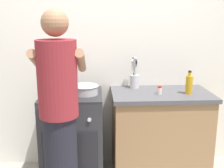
{
  "coord_description": "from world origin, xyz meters",
  "views": [
    {
      "loc": [
        -0.1,
        -2.54,
        1.64
      ],
      "look_at": [
        0.05,
        0.12,
        1.0
      ],
      "focal_mm": 44.83,
      "sensor_mm": 36.0,
      "label": 1
    }
  ],
  "objects_px": {
    "stove_range": "(73,136)",
    "spice_bottle": "(160,90)",
    "utensil_crock": "(134,78)",
    "person": "(59,120)",
    "mixing_bowl": "(86,89)",
    "oil_bottle": "(189,84)",
    "pot": "(57,86)"
  },
  "relations": [
    {
      "from": "stove_range",
      "to": "spice_bottle",
      "type": "bearing_deg",
      "value": -4.3
    },
    {
      "from": "stove_range",
      "to": "utensil_crock",
      "type": "height_order",
      "value": "utensil_crock"
    },
    {
      "from": "person",
      "to": "spice_bottle",
      "type": "bearing_deg",
      "value": 31.86
    },
    {
      "from": "mixing_bowl",
      "to": "utensil_crock",
      "type": "bearing_deg",
      "value": 23.68
    },
    {
      "from": "mixing_bowl",
      "to": "stove_range",
      "type": "bearing_deg",
      "value": 169.31
    },
    {
      "from": "person",
      "to": "mixing_bowl",
      "type": "bearing_deg",
      "value": 73.23
    },
    {
      "from": "utensil_crock",
      "to": "oil_bottle",
      "type": "distance_m",
      "value": 0.57
    },
    {
      "from": "pot",
      "to": "spice_bottle",
      "type": "height_order",
      "value": "pot"
    },
    {
      "from": "mixing_bowl",
      "to": "spice_bottle",
      "type": "bearing_deg",
      "value": -3.05
    },
    {
      "from": "stove_range",
      "to": "spice_bottle",
      "type": "distance_m",
      "value": 1.0
    },
    {
      "from": "mixing_bowl",
      "to": "person",
      "type": "xyz_separation_m",
      "value": [
        -0.18,
        -0.6,
        -0.09
      ]
    },
    {
      "from": "stove_range",
      "to": "utensil_crock",
      "type": "relative_size",
      "value": 2.69
    },
    {
      "from": "person",
      "to": "oil_bottle",
      "type": "bearing_deg",
      "value": 25.19
    },
    {
      "from": "pot",
      "to": "oil_bottle",
      "type": "height_order",
      "value": "oil_bottle"
    },
    {
      "from": "spice_bottle",
      "to": "person",
      "type": "relative_size",
      "value": 0.05
    },
    {
      "from": "mixing_bowl",
      "to": "spice_bottle",
      "type": "xyz_separation_m",
      "value": [
        0.73,
        -0.04,
        -0.01
      ]
    },
    {
      "from": "oil_bottle",
      "to": "spice_bottle",
      "type": "bearing_deg",
      "value": 179.87
    },
    {
      "from": "mixing_bowl",
      "to": "utensil_crock",
      "type": "relative_size",
      "value": 0.77
    },
    {
      "from": "stove_range",
      "to": "person",
      "type": "bearing_deg",
      "value": -93.79
    },
    {
      "from": "utensil_crock",
      "to": "stove_range",
      "type": "bearing_deg",
      "value": -163.11
    },
    {
      "from": "utensil_crock",
      "to": "pot",
      "type": "bearing_deg",
      "value": -168.32
    },
    {
      "from": "spice_bottle",
      "to": "oil_bottle",
      "type": "distance_m",
      "value": 0.3
    },
    {
      "from": "mixing_bowl",
      "to": "pot",
      "type": "bearing_deg",
      "value": 167.79
    },
    {
      "from": "utensil_crock",
      "to": "person",
      "type": "bearing_deg",
      "value": -129.95
    },
    {
      "from": "utensil_crock",
      "to": "spice_bottle",
      "type": "bearing_deg",
      "value": -50.72
    },
    {
      "from": "mixing_bowl",
      "to": "utensil_crock",
      "type": "height_order",
      "value": "utensil_crock"
    },
    {
      "from": "pot",
      "to": "oil_bottle",
      "type": "xyz_separation_m",
      "value": [
        1.3,
        -0.1,
        0.03
      ]
    },
    {
      "from": "pot",
      "to": "oil_bottle",
      "type": "distance_m",
      "value": 1.3
    },
    {
      "from": "stove_range",
      "to": "oil_bottle",
      "type": "bearing_deg",
      "value": -3.26
    },
    {
      "from": "pot",
      "to": "utensil_crock",
      "type": "height_order",
      "value": "utensil_crock"
    },
    {
      "from": "stove_range",
      "to": "spice_bottle",
      "type": "relative_size",
      "value": 10.91
    },
    {
      "from": "stove_range",
      "to": "mixing_bowl",
      "type": "distance_m",
      "value": 0.52
    }
  ]
}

